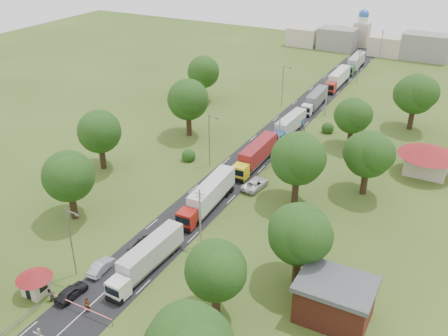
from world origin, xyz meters
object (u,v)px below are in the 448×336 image
Objects in this scene: guard_booth at (35,279)px; pedestrian_near at (87,306)px; car_lane_front at (71,292)px; car_lane_mid at (101,267)px; boom_barrier at (73,303)px; truck_0 at (147,258)px; info_sign at (303,124)px.

guard_booth reaches higher than pedestrian_near.
car_lane_front reaches higher than car_lane_mid.
pedestrian_near is at bearing 15.35° from boom_barrier.
truck_0 is 9.72m from pedestrian_near.
guard_booth is 0.99× the size of car_lane_front.
info_sign is (6.56, 60.00, 2.11)m from boom_barrier.
car_lane_front is at bearing -97.98° from info_sign.
car_lane_front reaches higher than boom_barrier.
guard_booth is at bearing 166.28° from pedestrian_near.
truck_0 is at bearing 62.04° from pedestrian_near.
car_lane_front is (-1.64, 1.50, -0.13)m from boom_barrier.
car_lane_front is at bearing -121.59° from truck_0.
car_lane_front is (-8.20, -58.50, -2.25)m from info_sign.
car_lane_mid is (4.20, 7.00, -1.43)m from guard_booth.
car_lane_front is at bearing 19.67° from guard_booth.
car_lane_mid is (-1.64, 7.00, -0.16)m from boom_barrier.
boom_barrier is 2.08× the size of car_lane_mid.
info_sign is at bearing 78.32° from guard_booth.
car_lane_mid is (-5.22, -3.00, -1.31)m from truck_0.
guard_booth reaches higher than boom_barrier.
info_sign is (12.40, 60.00, 0.84)m from guard_booth.
car_lane_mid is (0.00, 5.50, -0.03)m from car_lane_front.
truck_0 reaches higher than guard_booth.
info_sign reaches higher than guard_booth.
truck_0 is 10.05m from car_lane_front.
boom_barrier is 2.10× the size of guard_booth.
guard_booth is at bearing -101.68° from info_sign.
guard_booth is 8.29m from car_lane_mid.
truck_0 is (-2.98, -50.00, -0.97)m from info_sign.
guard_booth is 1.07× the size of info_sign.
truck_0 reaches higher than boom_barrier.
truck_0 reaches higher than car_lane_front.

